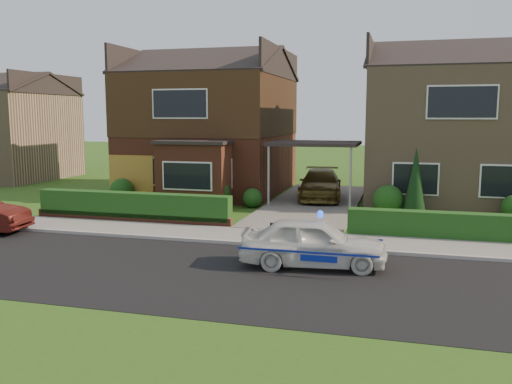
% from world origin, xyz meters
% --- Properties ---
extents(ground, '(120.00, 120.00, 0.00)m').
position_xyz_m(ground, '(0.00, 0.00, 0.00)').
color(ground, '#275216').
rests_on(ground, ground).
extents(road, '(60.00, 6.00, 0.02)m').
position_xyz_m(road, '(0.00, 0.00, 0.00)').
color(road, black).
rests_on(road, ground).
extents(kerb, '(60.00, 0.16, 0.12)m').
position_xyz_m(kerb, '(0.00, 3.05, 0.06)').
color(kerb, '#9E9993').
rests_on(kerb, ground).
extents(sidewalk, '(60.00, 2.00, 0.10)m').
position_xyz_m(sidewalk, '(0.00, 4.10, 0.05)').
color(sidewalk, slate).
rests_on(sidewalk, ground).
extents(grass_verge, '(60.00, 4.00, 0.01)m').
position_xyz_m(grass_verge, '(0.00, -5.00, 0.00)').
color(grass_verge, '#275216').
rests_on(grass_verge, ground).
extents(driveway, '(3.80, 12.00, 0.12)m').
position_xyz_m(driveway, '(0.00, 11.00, 0.06)').
color(driveway, '#666059').
rests_on(driveway, ground).
extents(house_left, '(7.50, 9.53, 7.25)m').
position_xyz_m(house_left, '(-5.78, 13.90, 3.81)').
color(house_left, brown).
rests_on(house_left, ground).
extents(house_right, '(7.50, 8.06, 7.25)m').
position_xyz_m(house_right, '(5.80, 13.99, 3.66)').
color(house_right, '#95785B').
rests_on(house_right, ground).
extents(carport_link, '(3.80, 3.00, 2.77)m').
position_xyz_m(carport_link, '(0.00, 10.95, 2.66)').
color(carport_link, black).
rests_on(carport_link, ground).
extents(garage_door, '(2.20, 0.10, 2.10)m').
position_xyz_m(garage_door, '(-8.25, 9.96, 1.05)').
color(garage_door, brown).
rests_on(garage_door, ground).
extents(dwarf_wall, '(7.70, 0.25, 0.36)m').
position_xyz_m(dwarf_wall, '(-5.80, 5.30, 0.18)').
color(dwarf_wall, brown).
rests_on(dwarf_wall, ground).
extents(hedge_left, '(7.50, 0.55, 0.90)m').
position_xyz_m(hedge_left, '(-5.80, 5.45, 0.00)').
color(hedge_left, '#133C13').
rests_on(hedge_left, ground).
extents(hedge_right, '(7.50, 0.55, 0.80)m').
position_xyz_m(hedge_right, '(5.80, 5.35, 0.00)').
color(hedge_right, '#133C13').
rests_on(hedge_right, ground).
extents(shrub_left_far, '(1.08, 1.08, 1.08)m').
position_xyz_m(shrub_left_far, '(-8.50, 9.50, 0.54)').
color(shrub_left_far, '#133C13').
rests_on(shrub_left_far, ground).
extents(shrub_left_mid, '(1.32, 1.32, 1.32)m').
position_xyz_m(shrub_left_mid, '(-4.00, 9.30, 0.66)').
color(shrub_left_mid, '#133C13').
rests_on(shrub_left_mid, ground).
extents(shrub_left_near, '(0.84, 0.84, 0.84)m').
position_xyz_m(shrub_left_near, '(-2.40, 9.60, 0.42)').
color(shrub_left_near, '#133C13').
rests_on(shrub_left_near, ground).
extents(shrub_right_near, '(1.20, 1.20, 1.20)m').
position_xyz_m(shrub_right_near, '(3.20, 9.40, 0.60)').
color(shrub_right_near, '#133C13').
rests_on(shrub_right_near, ground).
extents(conifer_a, '(0.90, 0.90, 2.60)m').
position_xyz_m(conifer_a, '(4.20, 9.20, 1.30)').
color(conifer_a, black).
rests_on(conifer_a, ground).
extents(neighbour_left, '(6.50, 7.00, 5.20)m').
position_xyz_m(neighbour_left, '(-20.00, 16.00, 2.60)').
color(neighbour_left, '#95785B').
rests_on(neighbour_left, ground).
extents(police_car, '(3.45, 3.91, 1.44)m').
position_xyz_m(police_car, '(1.55, 1.28, 0.64)').
color(police_car, silver).
rests_on(police_car, ground).
extents(driveway_car, '(2.33, 4.71, 1.32)m').
position_xyz_m(driveway_car, '(0.12, 12.13, 0.78)').
color(driveway_car, brown).
rests_on(driveway_car, driveway).
extents(potted_plant_a, '(0.42, 0.29, 0.78)m').
position_xyz_m(potted_plant_a, '(-3.72, 6.87, 0.39)').
color(potted_plant_a, gray).
rests_on(potted_plant_a, ground).
extents(potted_plant_b, '(0.55, 0.49, 0.84)m').
position_xyz_m(potted_plant_b, '(-6.57, 7.50, 0.42)').
color(potted_plant_b, gray).
rests_on(potted_plant_b, ground).
extents(potted_plant_c, '(0.47, 0.47, 0.71)m').
position_xyz_m(potted_plant_c, '(-5.82, 7.18, 0.35)').
color(potted_plant_c, gray).
rests_on(potted_plant_c, ground).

